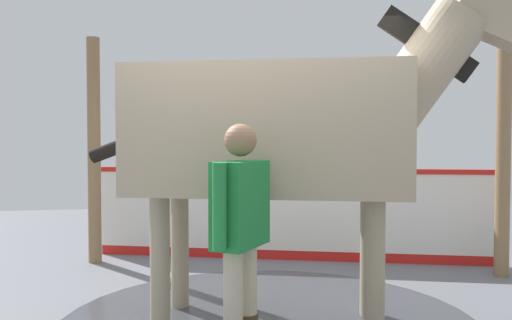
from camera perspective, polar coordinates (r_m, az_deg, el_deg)
barrier_wall at (r=6.84m, az=3.70°, el=-6.11°), size 4.79×1.69×1.16m
roof_post_near at (r=6.54m, az=24.81°, el=0.80°), size 0.16×0.16×2.78m
roof_post_far at (r=6.91m, az=-16.85°, el=0.96°), size 0.16×0.16×2.78m
horse at (r=4.42m, az=2.96°, el=3.30°), size 3.50×1.69×2.77m
handler at (r=3.60m, az=-1.66°, el=-7.23°), size 0.45×0.55×1.63m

